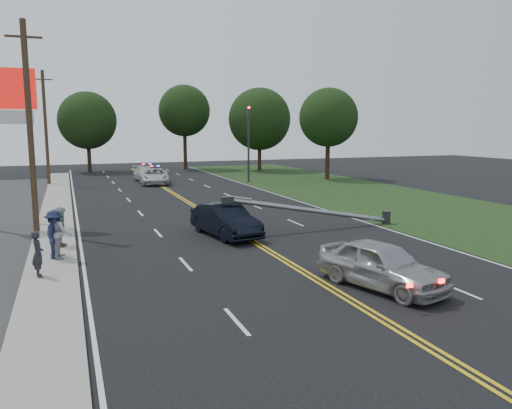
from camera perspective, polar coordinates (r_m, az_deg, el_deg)
name	(u,v)px	position (r m, az deg, el deg)	size (l,w,h in m)	color
ground	(324,284)	(16.72, 7.75, -9.03)	(120.00, 120.00, 0.00)	black
sidewalk	(54,239)	(24.48, -22.09, -3.73)	(1.80, 70.00, 0.12)	#9A968B
grass_verge	(441,212)	(32.38, 20.39, -0.80)	(12.00, 80.00, 0.01)	black
centerline_yellow	(230,227)	(25.66, -2.98, -2.64)	(0.36, 80.00, 0.00)	gold
pylon_sign	(2,109)	(28.10, -26.99, 9.70)	(3.20, 0.35, 8.00)	gray
traffic_signal	(248,137)	(46.77, -0.86, 7.72)	(0.28, 0.41, 7.05)	#2D2D30
fallen_streetlight	(321,211)	(25.30, 7.48, -0.77)	(9.36, 0.44, 1.91)	#2D2D30
utility_pole_mid	(30,128)	(25.98, -24.43, 8.00)	(1.60, 0.28, 10.00)	#382619
utility_pole_far	(46,128)	(47.96, -22.90, 8.11)	(1.60, 0.28, 10.00)	#382619
tree_6	(87,120)	(60.57, -18.72, 9.08)	(6.52, 6.52, 9.14)	black
tree_7	(184,111)	(61.82, -8.20, 10.55)	(6.19, 6.19, 10.19)	black
tree_8	(260,119)	(59.51, 0.41, 9.73)	(7.31, 7.31, 9.71)	black
tree_9	(328,118)	(50.03, 8.28, 9.81)	(5.75, 5.75, 8.94)	black
crashed_sedan	(225,220)	(23.57, -3.52, -1.80)	(1.62, 4.64, 1.53)	black
waiting_sedan	(382,265)	(16.51, 14.16, -6.71)	(1.79, 4.44, 1.51)	#9E9FA6
emergency_a	(155,176)	(46.22, -11.44, 3.18)	(2.33, 5.05, 1.40)	silver
emergency_b	(147,174)	(48.70, -12.34, 3.44)	(1.99, 4.90, 1.42)	silver
bystander_a	(38,254)	(18.31, -23.67, -5.19)	(0.57, 0.38, 1.57)	#24252C
bystander_b	(62,232)	(20.63, -21.34, -2.98)	(0.95, 0.74, 1.96)	#A2A2A6
bystander_c	(55,234)	(20.55, -22.03, -3.18)	(1.21, 0.70, 1.87)	#1B2245
bystander_d	(60,227)	(22.48, -21.49, -2.39)	(1.00, 0.41, 1.70)	#5F504C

